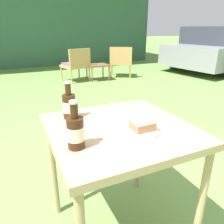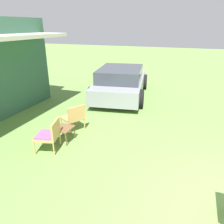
{
  "view_description": "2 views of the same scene",
  "coord_description": "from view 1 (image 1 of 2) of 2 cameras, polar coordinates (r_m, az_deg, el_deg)",
  "views": [
    {
      "loc": [
        -0.48,
        -0.95,
        1.25
      ],
      "look_at": [
        0.0,
        0.1,
        0.8
      ],
      "focal_mm": 35.0,
      "sensor_mm": 36.0,
      "label": 1
    },
    {
      "loc": [
        -3.01,
        1.14,
        2.96
      ],
      "look_at": [
        1.82,
        2.95,
        0.9
      ],
      "focal_mm": 35.0,
      "sensor_mm": 36.0,
      "label": 2
    }
  ],
  "objects": [
    {
      "name": "cola_bottle_near",
      "position": [
        1.28,
        -11.13,
        1.73
      ],
      "size": [
        0.08,
        0.08,
        0.22
      ],
      "color": "#381E0F",
      "rests_on": "patio_table"
    },
    {
      "name": "patio_table",
      "position": [
        1.21,
        1.98,
        -7.55
      ],
      "size": [
        0.74,
        0.73,
        0.75
      ],
      "color": "tan",
      "rests_on": "ground_plane"
    },
    {
      "name": "fork",
      "position": [
        1.11,
        4.48,
        -5.41
      ],
      "size": [
        0.16,
        0.06,
        0.01
      ],
      "color": "silver",
      "rests_on": "patio_table"
    },
    {
      "name": "wicker_chair_cushioned",
      "position": [
        5.51,
        -9.33,
        12.37
      ],
      "size": [
        0.69,
        0.67,
        0.8
      ],
      "rotation": [
        0.0,
        0.0,
        3.42
      ],
      "color": "tan",
      "rests_on": "ground_plane"
    },
    {
      "name": "cabin_building",
      "position": [
        10.0,
        -24.54,
        21.5
      ],
      "size": [
        9.6,
        5.52,
        3.22
      ],
      "color": "#38664C",
      "rests_on": "ground_plane"
    },
    {
      "name": "cake_on_plate",
      "position": [
        1.12,
        7.46,
        -3.89
      ],
      "size": [
        0.21,
        0.21,
        0.07
      ],
      "color": "silver",
      "rests_on": "patio_table"
    },
    {
      "name": "loose_bottle_cap",
      "position": [
        1.23,
        2.83,
        -2.49
      ],
      "size": [
        0.03,
        0.03,
        0.01
      ],
      "color": "silver",
      "rests_on": "patio_table"
    },
    {
      "name": "wicker_chair_plain",
      "position": [
        5.93,
        2.33,
        13.27
      ],
      "size": [
        0.75,
        0.74,
        0.8
      ],
      "rotation": [
        0.0,
        0.0,
        2.65
      ],
      "color": "tan",
      "rests_on": "ground_plane"
    },
    {
      "name": "garden_side_table",
      "position": [
        5.61,
        -3.77,
        11.81
      ],
      "size": [
        0.5,
        0.45,
        0.39
      ],
      "color": "brown",
      "rests_on": "ground_plane"
    },
    {
      "name": "cola_bottle_far",
      "position": [
        0.96,
        -9.51,
        -5.03
      ],
      "size": [
        0.08,
        0.08,
        0.22
      ],
      "color": "#381E0F",
      "rests_on": "patio_table"
    }
  ]
}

